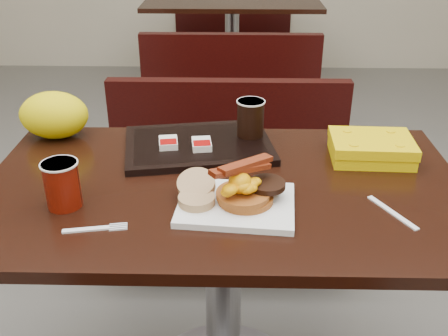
{
  "coord_description": "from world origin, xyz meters",
  "views": [
    {
      "loc": [
        0.03,
        -1.13,
        1.39
      ],
      "look_at": [
        0.0,
        -0.01,
        0.8
      ],
      "focal_mm": 41.78,
      "sensor_mm": 36.0,
      "label": 1
    }
  ],
  "objects_px": {
    "bench_near_n": "(227,183)",
    "coffee_cup_far": "(251,118)",
    "table_near": "(223,300)",
    "paper_bag": "(54,115)",
    "bench_far_n": "(233,32)",
    "tray": "(199,145)",
    "platter": "(236,205)",
    "hashbrown_sleeve_right": "(202,144)",
    "clamshell": "(371,148)",
    "fork": "(86,229)",
    "knife": "(392,212)",
    "bench_far_s": "(231,86)",
    "hashbrown_sleeve_left": "(168,143)",
    "coffee_cup_near": "(62,185)",
    "table_far": "(232,53)",
    "pancake_stack": "(245,196)"
  },
  "relations": [
    {
      "from": "bench_near_n",
      "to": "coffee_cup_far",
      "type": "bearing_deg",
      "value": -80.76
    },
    {
      "from": "table_near",
      "to": "paper_bag",
      "type": "distance_m",
      "value": 0.72
    },
    {
      "from": "bench_far_n",
      "to": "tray",
      "type": "relative_size",
      "value": 2.46
    },
    {
      "from": "platter",
      "to": "coffee_cup_far",
      "type": "bearing_deg",
      "value": 89.02
    },
    {
      "from": "hashbrown_sleeve_right",
      "to": "clamshell",
      "type": "height_order",
      "value": "clamshell"
    },
    {
      "from": "fork",
      "to": "coffee_cup_far",
      "type": "bearing_deg",
      "value": 42.01
    },
    {
      "from": "knife",
      "to": "tray",
      "type": "height_order",
      "value": "tray"
    },
    {
      "from": "bench_far_s",
      "to": "hashbrown_sleeve_left",
      "type": "distance_m",
      "value": 1.78
    },
    {
      "from": "coffee_cup_near",
      "to": "bench_far_n",
      "type": "bearing_deg",
      "value": 83.92
    },
    {
      "from": "table_near",
      "to": "fork",
      "type": "bearing_deg",
      "value": -144.36
    },
    {
      "from": "bench_far_n",
      "to": "platter",
      "type": "distance_m",
      "value": 3.43
    },
    {
      "from": "table_far",
      "to": "clamshell",
      "type": "distance_m",
      "value": 2.51
    },
    {
      "from": "table_near",
      "to": "pancake_stack",
      "type": "relative_size",
      "value": 9.38
    },
    {
      "from": "table_far",
      "to": "coffee_cup_near",
      "type": "height_order",
      "value": "coffee_cup_near"
    },
    {
      "from": "knife",
      "to": "hashbrown_sleeve_right",
      "type": "relative_size",
      "value": 2.2
    },
    {
      "from": "pancake_stack",
      "to": "coffee_cup_near",
      "type": "distance_m",
      "value": 0.42
    },
    {
      "from": "coffee_cup_near",
      "to": "hashbrown_sleeve_right",
      "type": "relative_size",
      "value": 1.57
    },
    {
      "from": "bench_near_n",
      "to": "hashbrown_sleeve_right",
      "type": "distance_m",
      "value": 0.68
    },
    {
      "from": "knife",
      "to": "paper_bag",
      "type": "distance_m",
      "value": 0.97
    },
    {
      "from": "table_near",
      "to": "bench_near_n",
      "type": "xyz_separation_m",
      "value": [
        0.0,
        0.7,
        -0.02
      ]
    },
    {
      "from": "tray",
      "to": "hashbrown_sleeve_right",
      "type": "height_order",
      "value": "hashbrown_sleeve_right"
    },
    {
      "from": "bench_near_n",
      "to": "fork",
      "type": "height_order",
      "value": "fork"
    },
    {
      "from": "hashbrown_sleeve_left",
      "to": "hashbrown_sleeve_right",
      "type": "xyz_separation_m",
      "value": [
        0.09,
        -0.01,
        0.0
      ]
    },
    {
      "from": "bench_far_n",
      "to": "bench_near_n",
      "type": "bearing_deg",
      "value": -90.0
    },
    {
      "from": "tray",
      "to": "paper_bag",
      "type": "distance_m",
      "value": 0.44
    },
    {
      "from": "table_far",
      "to": "knife",
      "type": "distance_m",
      "value": 2.78
    },
    {
      "from": "bench_far_s",
      "to": "clamshell",
      "type": "relative_size",
      "value": 4.6
    },
    {
      "from": "platter",
      "to": "paper_bag",
      "type": "relative_size",
      "value": 1.32
    },
    {
      "from": "knife",
      "to": "coffee_cup_far",
      "type": "xyz_separation_m",
      "value": [
        -0.31,
        0.38,
        0.07
      ]
    },
    {
      "from": "platter",
      "to": "table_far",
      "type": "bearing_deg",
      "value": 95.85
    },
    {
      "from": "coffee_cup_near",
      "to": "coffee_cup_far",
      "type": "height_order",
      "value": "coffee_cup_far"
    },
    {
      "from": "coffee_cup_near",
      "to": "clamshell",
      "type": "xyz_separation_m",
      "value": [
        0.76,
        0.26,
        -0.03
      ]
    },
    {
      "from": "bench_far_s",
      "to": "pancake_stack",
      "type": "bearing_deg",
      "value": -88.48
    },
    {
      "from": "fork",
      "to": "hashbrown_sleeve_right",
      "type": "xyz_separation_m",
      "value": [
        0.23,
        0.38,
        0.03
      ]
    },
    {
      "from": "platter",
      "to": "pancake_stack",
      "type": "bearing_deg",
      "value": 18.09
    },
    {
      "from": "bench_far_n",
      "to": "tray",
      "type": "distance_m",
      "value": 3.12
    },
    {
      "from": "coffee_cup_near",
      "to": "hashbrown_sleeve_left",
      "type": "relative_size",
      "value": 1.61
    },
    {
      "from": "pancake_stack",
      "to": "coffee_cup_far",
      "type": "bearing_deg",
      "value": 87.06
    },
    {
      "from": "bench_far_s",
      "to": "knife",
      "type": "height_order",
      "value": "knife"
    },
    {
      "from": "paper_bag",
      "to": "table_near",
      "type": "bearing_deg",
      "value": -28.95
    },
    {
      "from": "bench_far_n",
      "to": "coffee_cup_near",
      "type": "xyz_separation_m",
      "value": [
        -0.36,
        -3.41,
        0.45
      ]
    },
    {
      "from": "platter",
      "to": "hashbrown_sleeve_right",
      "type": "bearing_deg",
      "value": 114.04
    },
    {
      "from": "fork",
      "to": "tray",
      "type": "xyz_separation_m",
      "value": [
        0.21,
        0.41,
        0.01
      ]
    },
    {
      "from": "coffee_cup_near",
      "to": "coffee_cup_far",
      "type": "xyz_separation_m",
      "value": [
        0.43,
        0.37,
        0.02
      ]
    },
    {
      "from": "fork",
      "to": "hashbrown_sleeve_left",
      "type": "distance_m",
      "value": 0.41
    },
    {
      "from": "hashbrown_sleeve_left",
      "to": "coffee_cup_far",
      "type": "xyz_separation_m",
      "value": [
        0.23,
        0.08,
        0.04
      ]
    },
    {
      "from": "table_far",
      "to": "bench_far_s",
      "type": "distance_m",
      "value": 0.7
    },
    {
      "from": "bench_far_s",
      "to": "coffee_cup_far",
      "type": "height_order",
      "value": "coffee_cup_far"
    },
    {
      "from": "hashbrown_sleeve_left",
      "to": "coffee_cup_far",
      "type": "bearing_deg",
      "value": 10.25
    },
    {
      "from": "table_near",
      "to": "bench_far_n",
      "type": "xyz_separation_m",
      "value": [
        0.0,
        3.3,
        -0.02
      ]
    }
  ]
}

